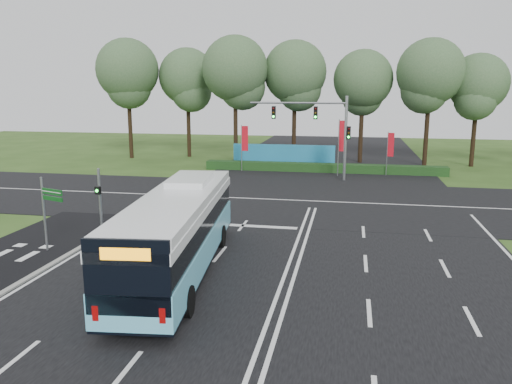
# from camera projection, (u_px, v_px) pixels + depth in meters

# --- Properties ---
(ground) EXTENTS (120.00, 120.00, 0.00)m
(ground) POSITION_uv_depth(u_px,v_px,m) (291.00, 260.00, 22.45)
(ground) COLOR #2E4C19
(ground) RESTS_ON ground
(road_main) EXTENTS (20.00, 120.00, 0.04)m
(road_main) POSITION_uv_depth(u_px,v_px,m) (291.00, 259.00, 22.44)
(road_main) COLOR black
(road_main) RESTS_ON ground
(road_cross) EXTENTS (120.00, 14.00, 0.05)m
(road_cross) POSITION_uv_depth(u_px,v_px,m) (312.00, 201.00, 33.98)
(road_cross) COLOR black
(road_cross) RESTS_ON ground
(kerb_strip) EXTENTS (0.25, 18.00, 0.12)m
(kerb_strip) POSITION_uv_depth(u_px,v_px,m) (49.00, 266.00, 21.40)
(kerb_strip) COLOR gray
(kerb_strip) RESTS_ON ground
(city_bus) EXTENTS (3.97, 12.81, 3.62)m
(city_bus) POSITION_uv_depth(u_px,v_px,m) (178.00, 231.00, 20.42)
(city_bus) COLOR #67CDEF
(city_bus) RESTS_ON ground
(pedestrian_signal) EXTENTS (0.32, 0.42, 3.55)m
(pedestrian_signal) POSITION_uv_depth(u_px,v_px,m) (100.00, 199.00, 25.77)
(pedestrian_signal) COLOR gray
(pedestrian_signal) RESTS_ON ground
(street_sign) EXTENTS (1.33, 0.52, 3.57)m
(street_sign) POSITION_uv_depth(u_px,v_px,m) (48.00, 205.00, 22.97)
(street_sign) COLOR gray
(street_sign) RESTS_ON ground
(banner_flag_left) EXTENTS (0.64, 0.11, 4.30)m
(banner_flag_left) POSITION_uv_depth(u_px,v_px,m) (244.00, 141.00, 45.97)
(banner_flag_left) COLOR gray
(banner_flag_left) RESTS_ON ground
(banner_flag_mid) EXTENTS (0.73, 0.20, 4.97)m
(banner_flag_mid) POSITION_uv_depth(u_px,v_px,m) (342.00, 140.00, 43.26)
(banner_flag_mid) COLOR gray
(banner_flag_mid) RESTS_ON ground
(banner_flag_right) EXTENTS (0.57, 0.17, 3.88)m
(banner_flag_right) POSITION_uv_depth(u_px,v_px,m) (390.00, 147.00, 43.57)
(banner_flag_right) COLOR gray
(banner_flag_right) RESTS_ON ground
(traffic_light_gantry) EXTENTS (8.41, 0.28, 7.00)m
(traffic_light_gantry) POSITION_uv_depth(u_px,v_px,m) (324.00, 124.00, 41.18)
(traffic_light_gantry) COLOR gray
(traffic_light_gantry) RESTS_ON ground
(hedge) EXTENTS (22.00, 1.20, 0.80)m
(hedge) POSITION_uv_depth(u_px,v_px,m) (323.00, 168.00, 45.93)
(hedge) COLOR #153513
(hedge) RESTS_ON ground
(blue_hoarding) EXTENTS (10.00, 0.30, 2.20)m
(blue_hoarding) POSITION_uv_depth(u_px,v_px,m) (284.00, 156.00, 48.93)
(blue_hoarding) COLOR teal
(blue_hoarding) RESTS_ON ground
(eucalyptus_row) EXTENTS (54.39, 9.81, 12.90)m
(eucalyptus_row) POSITION_uv_depth(u_px,v_px,m) (326.00, 76.00, 50.16)
(eucalyptus_row) COLOR black
(eucalyptus_row) RESTS_ON ground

